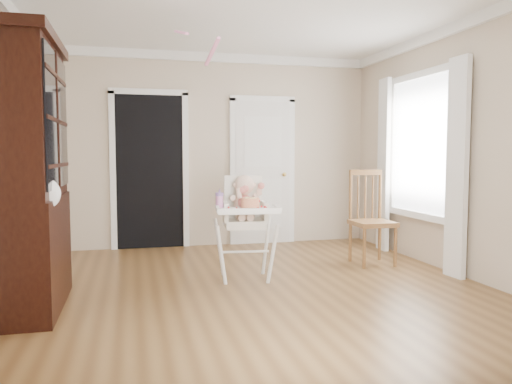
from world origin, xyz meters
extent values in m
plane|color=brown|center=(0.00, 0.00, 0.00)|extent=(5.00, 5.00, 0.00)
plane|color=white|center=(0.00, 0.00, 2.70)|extent=(5.00, 5.00, 0.00)
plane|color=beige|center=(0.00, 2.50, 1.35)|extent=(4.50, 0.00, 4.50)
plane|color=beige|center=(2.25, 0.00, 1.35)|extent=(0.00, 5.00, 5.00)
cube|color=black|center=(-0.90, 2.48, 1.05)|extent=(0.90, 0.03, 2.10)
cube|color=white|center=(-1.39, 2.48, 1.05)|extent=(0.08, 0.05, 2.18)
cube|color=white|center=(-0.41, 2.48, 1.05)|extent=(0.08, 0.05, 2.18)
cube|color=white|center=(-0.90, 2.48, 2.14)|extent=(1.06, 0.05, 0.08)
cube|color=white|center=(0.70, 2.48, 1.02)|extent=(0.80, 0.05, 2.05)
cube|color=white|center=(0.26, 2.48, 1.02)|extent=(0.08, 0.05, 2.13)
cube|color=white|center=(1.14, 2.48, 1.02)|extent=(0.08, 0.05, 2.13)
sphere|color=gold|center=(1.02, 2.44, 1.00)|extent=(0.06, 0.06, 0.06)
cube|color=white|center=(2.23, 0.80, 1.40)|extent=(0.02, 1.20, 1.60)
cube|color=white|center=(2.21, 0.80, 2.24)|extent=(0.06, 1.36, 0.08)
cube|color=white|center=(2.15, 0.02, 1.15)|extent=(0.08, 0.28, 2.30)
cube|color=white|center=(2.15, 1.58, 1.15)|extent=(0.08, 0.28, 2.30)
cylinder|color=white|center=(-0.30, 0.27, 0.29)|extent=(0.14, 0.12, 0.63)
cylinder|color=white|center=(0.20, 0.21, 0.29)|extent=(0.12, 0.14, 0.63)
cylinder|color=white|center=(-0.24, 0.73, 0.29)|extent=(0.12, 0.14, 0.63)
cylinder|color=white|center=(0.26, 0.67, 0.29)|extent=(0.14, 0.12, 0.63)
cylinder|color=white|center=(-0.02, 0.42, 0.30)|extent=(0.49, 0.09, 0.03)
cube|color=white|center=(-0.02, 0.47, 0.58)|extent=(0.45, 0.43, 0.08)
cube|color=white|center=(-0.22, 0.50, 0.71)|extent=(0.09, 0.36, 0.19)
cube|color=white|center=(0.18, 0.45, 0.71)|extent=(0.09, 0.36, 0.19)
cube|color=white|center=(0.00, 0.65, 0.84)|extent=(0.41, 0.11, 0.47)
cube|color=white|center=(-0.05, 0.22, 0.75)|extent=(0.64, 0.49, 0.03)
cube|color=white|center=(-0.08, 0.01, 0.77)|extent=(0.59, 0.11, 0.04)
ellipsoid|color=beige|center=(-0.01, 0.50, 0.74)|extent=(0.26, 0.22, 0.29)
sphere|color=beige|center=(-0.01, 0.50, 0.98)|extent=(0.23, 0.23, 0.20)
sphere|color=red|center=(-0.02, 0.44, 0.80)|extent=(0.15, 0.15, 0.15)
sphere|color=red|center=(-0.05, 0.42, 0.93)|extent=(0.07, 0.07, 0.07)
sphere|color=red|center=(0.14, 0.40, 0.97)|extent=(0.07, 0.07, 0.07)
cylinder|color=silver|center=(-0.02, 0.22, 0.76)|extent=(0.23, 0.23, 0.01)
cylinder|color=red|center=(-0.02, 0.22, 0.82)|extent=(0.18, 0.18, 0.10)
cylinder|color=#F2E08C|center=(0.00, 0.20, 0.86)|extent=(0.08, 0.08, 0.02)
cylinder|color=#D582BC|center=(-0.30, 0.38, 0.82)|extent=(0.08, 0.08, 0.12)
cylinder|color=#805DA3|center=(-0.30, 0.38, 0.90)|extent=(0.08, 0.08, 0.03)
cone|color=#805DA3|center=(-0.30, 0.38, 0.93)|extent=(0.03, 0.03, 0.04)
cube|color=black|center=(-1.99, -0.06, 0.47)|extent=(0.52, 1.26, 0.94)
cube|color=black|center=(-1.99, -0.06, 1.57)|extent=(0.48, 1.26, 1.26)
cube|color=black|center=(-1.74, -0.38, 1.57)|extent=(0.02, 0.54, 1.10)
cube|color=black|center=(-1.74, 0.25, 1.57)|extent=(0.02, 0.54, 1.10)
cube|color=black|center=(-1.99, -0.06, 2.22)|extent=(0.57, 1.34, 0.08)
ellipsoid|color=white|center=(-1.78, -0.43, 0.99)|extent=(0.21, 0.17, 0.23)
cube|color=brown|center=(1.60, 0.80, 0.48)|extent=(0.46, 0.46, 0.05)
cylinder|color=brown|center=(1.40, 0.61, 0.24)|extent=(0.04, 0.04, 0.48)
cylinder|color=brown|center=(1.79, 0.60, 0.24)|extent=(0.04, 0.04, 0.48)
cylinder|color=brown|center=(1.41, 0.99, 0.24)|extent=(0.04, 0.04, 0.48)
cylinder|color=brown|center=(1.79, 0.99, 0.24)|extent=(0.04, 0.04, 0.48)
cylinder|color=brown|center=(1.41, 1.00, 0.80)|extent=(0.04, 0.04, 0.62)
cylinder|color=brown|center=(1.79, 1.00, 0.80)|extent=(0.04, 0.04, 0.62)
cube|color=brown|center=(1.60, 1.00, 1.08)|extent=(0.41, 0.05, 0.06)
camera|label=1|loc=(-1.14, -4.51, 1.30)|focal=35.00mm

